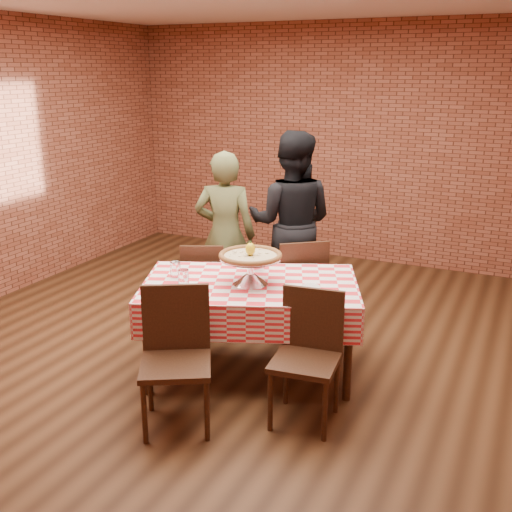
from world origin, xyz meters
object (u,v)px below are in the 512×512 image
water_glass_right (175,270)px  condiment_caddy (257,263)px  water_glass_left (184,278)px  chair_near_left (176,362)px  chair_far_right (297,286)px  diner_olive (225,235)px  table (250,328)px  chair_near_right (305,361)px  diner_black (291,223)px  pizza_stand (250,270)px  pizza (250,256)px  chair_far_left (205,286)px

water_glass_right → condiment_caddy: (0.50, 0.46, -0.00)m
water_glass_left → chair_near_left: bearing=-63.7°
chair_far_right → water_glass_left: bearing=30.1°
water_glass_right → diner_olive: size_ratio=0.08×
table → chair_near_right: (0.65, -0.51, 0.08)m
diner_olive → diner_black: 0.66m
condiment_caddy → chair_near_right: size_ratio=0.14×
chair_far_right → diner_olive: 0.89m
table → pizza_stand: (0.01, -0.02, 0.49)m
chair_near_right → chair_near_left: bearing=-158.1°
pizza → pizza_stand: bearing=0.0°
water_glass_left → chair_far_right: (0.48, 1.15, -0.36)m
water_glass_left → condiment_caddy: (0.34, 0.60, -0.00)m
water_glass_left → condiment_caddy: water_glass_left is taller
water_glass_left → chair_far_right: 1.30m
pizza → chair_far_left: 1.11m
pizza_stand → pizza: 0.11m
water_glass_right → chair_far_right: chair_far_right is taller
chair_near_right → diner_black: size_ratio=0.51×
pizza → water_glass_left: size_ratio=3.71×
pizza → condiment_caddy: 0.38m
water_glass_left → chair_near_left: chair_near_left is taller
water_glass_left → chair_near_right: bearing=-11.3°
pizza_stand → chair_far_right: bearing=87.0°
pizza → chair_near_left: pizza is taller
water_glass_left → chair_near_left: size_ratio=0.14×
pizza → diner_olive: diner_olive is taller
diner_olive → condiment_caddy: bearing=117.0°
table → chair_far_left: bearing=142.1°
diner_black → table: bearing=86.5°
chair_near_left → chair_near_right: bearing=-1.3°
water_glass_right → chair_far_left: size_ratio=0.15×
water_glass_right → chair_near_right: 1.34m
water_glass_left → chair_far_right: size_ratio=0.14×
table → water_glass_right: bearing=-165.5°
pizza → water_glass_right: bearing=-168.0°
diner_black → condiment_caddy: bearing=84.9°
pizza → diner_black: diner_black is taller
pizza_stand → diner_black: bearing=99.5°
chair_near_left → chair_near_right: 0.87m
table → water_glass_left: water_glass_left is taller
chair_far_left → diner_black: diner_black is taller
chair_far_right → diner_olive: (-0.81, 0.14, 0.35)m
pizza_stand → diner_olive: 1.27m
condiment_caddy → diner_black: bearing=56.0°
diner_black → chair_near_right: bearing=102.2°
pizza → water_glass_right: (-0.60, -0.13, -0.16)m
pizza → water_glass_left: 0.53m
condiment_caddy → water_glass_left: bearing=-160.9°
pizza → water_glass_left: (-0.43, -0.27, -0.16)m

